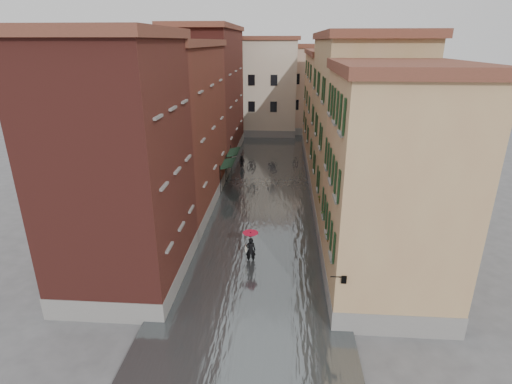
% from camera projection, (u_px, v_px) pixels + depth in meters
% --- Properties ---
extents(ground, '(120.00, 120.00, 0.00)m').
position_uv_depth(ground, '(256.00, 264.00, 24.61)').
color(ground, '#525154').
rests_on(ground, ground).
extents(floodwater, '(10.00, 60.00, 0.20)m').
position_uv_depth(floodwater, '(266.00, 189.00, 36.70)').
color(floodwater, '#4F5558').
rests_on(floodwater, ground).
extents(building_left_near, '(6.00, 8.00, 13.00)m').
position_uv_depth(building_left_near, '(120.00, 171.00, 20.91)').
color(building_left_near, maroon).
rests_on(building_left_near, ground).
extents(building_left_mid, '(6.00, 14.00, 12.50)m').
position_uv_depth(building_left_mid, '(175.00, 131.00, 31.26)').
color(building_left_mid, maroon).
rests_on(building_left_mid, ground).
extents(building_left_far, '(6.00, 16.00, 14.00)m').
position_uv_depth(building_left_far, '(209.00, 97.00, 44.99)').
color(building_left_far, maroon).
rests_on(building_left_far, ground).
extents(building_right_near, '(6.00, 8.00, 11.50)m').
position_uv_depth(building_right_near, '(390.00, 191.00, 20.24)').
color(building_right_near, tan).
rests_on(building_right_near, ground).
extents(building_right_mid, '(6.00, 14.00, 13.00)m').
position_uv_depth(building_right_mid, '(356.00, 131.00, 30.23)').
color(building_right_mid, tan).
rests_on(building_right_mid, ground).
extents(building_right_far, '(6.00, 16.00, 11.50)m').
position_uv_depth(building_right_far, '(334.00, 109.00, 44.49)').
color(building_right_far, tan).
rests_on(building_right_far, ground).
extents(building_end_cream, '(12.00, 9.00, 13.00)m').
position_uv_depth(building_end_cream, '(254.00, 88.00, 57.95)').
color(building_end_cream, beige).
rests_on(building_end_cream, ground).
extents(building_end_pink, '(10.00, 9.00, 12.00)m').
position_uv_depth(building_end_pink, '(315.00, 90.00, 59.39)').
color(building_end_pink, tan).
rests_on(building_end_pink, ground).
extents(awning_near, '(1.09, 3.19, 2.80)m').
position_uv_depth(awning_near, '(228.00, 164.00, 36.04)').
color(awning_near, black).
rests_on(awning_near, ground).
extents(awning_far, '(1.09, 3.26, 2.80)m').
position_uv_depth(awning_far, '(233.00, 153.00, 39.70)').
color(awning_far, black).
rests_on(awning_far, ground).
extents(wall_lantern, '(0.71, 0.22, 0.35)m').
position_uv_depth(wall_lantern, '(343.00, 279.00, 17.66)').
color(wall_lantern, black).
rests_on(wall_lantern, ground).
extents(window_planters, '(0.59, 6.23, 0.84)m').
position_uv_depth(window_planters, '(326.00, 211.00, 23.50)').
color(window_planters, brown).
rests_on(window_planters, ground).
extents(pedestrian_main, '(0.97, 0.97, 2.06)m').
position_uv_depth(pedestrian_main, '(251.00, 245.00, 24.31)').
color(pedestrian_main, black).
rests_on(pedestrian_main, ground).
extents(pedestrian_far, '(0.82, 0.71, 1.46)m').
position_uv_depth(pedestrian_far, '(242.00, 162.00, 42.63)').
color(pedestrian_far, black).
rests_on(pedestrian_far, ground).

